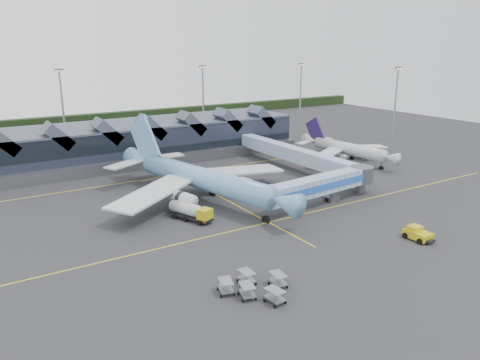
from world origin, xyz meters
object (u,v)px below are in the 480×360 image
main_airliner (198,177)px  pushback_tug (418,234)px  fuel_truck (190,211)px  jet_bridge (328,184)px  regional_jet (346,148)px

main_airliner → pushback_tug: main_airliner is taller
fuel_truck → pushback_tug: size_ratio=1.85×
jet_bridge → pushback_tug: 20.90m
jet_bridge → fuel_truck: jet_bridge is taller
main_airliner → jet_bridge: size_ratio=1.70×
pushback_tug → jet_bridge: bearing=88.5°
jet_bridge → fuel_truck: (-26.21, 5.41, -2.04)m
main_airliner → regional_jet: size_ratio=1.55×
main_airliner → fuel_truck: bearing=-138.2°
jet_bridge → fuel_truck: 26.84m
jet_bridge → fuel_truck: size_ratio=3.26×
main_airliner → pushback_tug: bearing=-74.2°
regional_jet → fuel_truck: size_ratio=3.56×
main_airliner → jet_bridge: (19.90, -14.44, -0.78)m
main_airliner → pushback_tug: size_ratio=10.23×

